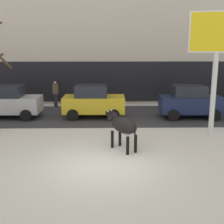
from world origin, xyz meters
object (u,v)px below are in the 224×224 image
object	(u,v)px
billboard	(217,40)
car_navy_hatchback	(190,102)
cow_black	(123,125)
car_silver_hatchback	(9,102)
car_yellow_hatchback	(93,101)
pedestrian_near_billboard	(55,94)

from	to	relation	value
billboard	car_navy_hatchback	world-z (taller)	billboard
billboard	car_navy_hatchback	xyz separation A→B (m)	(-0.18, 3.05, -3.39)
cow_black	car_silver_hatchback	world-z (taller)	car_silver_hatchback
car_silver_hatchback	car_yellow_hatchback	world-z (taller)	same
billboard	car_silver_hatchback	bearing A→B (deg)	162.99
billboard	car_yellow_hatchback	distance (m)	7.40
cow_black	pedestrian_near_billboard	distance (m)	9.65
billboard	car_navy_hatchback	size ratio (longest dim) A/B	1.58
car_yellow_hatchback	pedestrian_near_billboard	xyz separation A→B (m)	(-2.71, 3.16, -0.05)
car_yellow_hatchback	pedestrian_near_billboard	distance (m)	4.17
car_yellow_hatchback	car_navy_hatchback	distance (m)	5.56
cow_black	billboard	bearing A→B (deg)	28.25
cow_black	billboard	distance (m)	5.96
car_silver_hatchback	car_navy_hatchback	world-z (taller)	same
billboard	pedestrian_near_billboard	distance (m)	11.14
car_navy_hatchback	pedestrian_near_billboard	distance (m)	8.92
billboard	car_navy_hatchback	bearing A→B (deg)	93.31
billboard	pedestrian_near_billboard	size ratio (longest dim) A/B	3.21
car_silver_hatchback	pedestrian_near_billboard	xyz separation A→B (m)	(2.12, 3.16, -0.05)
billboard	car_navy_hatchback	distance (m)	4.56
car_yellow_hatchback	car_navy_hatchback	size ratio (longest dim) A/B	1.00
pedestrian_near_billboard	car_silver_hatchback	bearing A→B (deg)	-123.87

